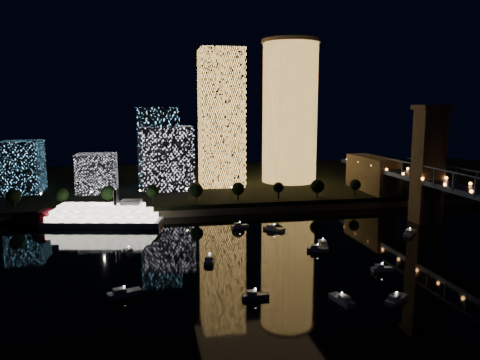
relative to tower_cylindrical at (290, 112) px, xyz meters
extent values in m
plane|color=black|center=(-30.70, -138.66, -46.34)|extent=(520.00, 520.00, 0.00)
cube|color=black|center=(-30.70, 21.34, -43.84)|extent=(420.00, 160.00, 5.00)
cube|color=#6B5E4C|center=(-30.70, -56.66, -44.84)|extent=(420.00, 6.00, 3.00)
cylinder|color=#FBB350|center=(0.00, 0.00, -1.13)|extent=(32.00, 32.00, 80.42)
cylinder|color=#6B5E4C|center=(0.00, 0.00, 40.09)|extent=(34.00, 34.00, 2.00)
cube|color=#FBB350|center=(-41.61, -5.20, -3.42)|extent=(23.83, 23.83, 75.83)
cube|color=silver|center=(-72.28, -11.92, -24.38)|extent=(27.55, 23.31, 33.91)
cube|color=#59B8F2|center=(-76.82, -4.84, -19.33)|extent=(22.01, 28.61, 44.01)
cube|color=silver|center=(-108.90, -15.86, -31.28)|extent=(20.12, 18.29, 20.12)
cube|color=#59B8F2|center=(-146.73, -8.57, -27.94)|extent=(19.14, 21.06, 26.80)
cube|color=#6B5E4C|center=(34.30, -88.66, -22.34)|extent=(11.00, 9.00, 48.00)
cube|color=#6B5E4C|center=(34.30, -88.66, 2.66)|extent=(13.00, 11.00, 2.00)
cube|color=#6B5E4C|center=(34.30, -38.66, -34.84)|extent=(12.00, 40.00, 23.00)
cube|color=#17244C|center=(29.30, -126.66, -24.84)|extent=(0.50, 0.50, 7.00)
cube|color=#17244C|center=(29.30, -102.66, -24.84)|extent=(0.50, 0.50, 7.00)
cube|color=#17244C|center=(29.30, -78.66, -24.84)|extent=(0.50, 0.50, 7.00)
sphere|color=orange|center=(28.80, -93.66, -26.54)|extent=(1.20, 1.20, 1.20)
sphere|color=orange|center=(28.80, -48.66, -26.54)|extent=(1.20, 1.20, 1.20)
cube|color=silver|center=(-101.85, -68.73, -45.11)|extent=(50.19, 20.90, 2.45)
cube|color=white|center=(-101.85, -68.73, -42.77)|extent=(45.99, 19.08, 2.24)
cube|color=white|center=(-101.85, -68.73, -40.53)|extent=(41.79, 17.25, 2.24)
cube|color=white|center=(-101.85, -68.73, -38.28)|extent=(35.59, 15.01, 2.24)
cube|color=silver|center=(-89.87, -71.21, -36.35)|extent=(9.23, 7.64, 1.83)
cylinder|color=black|center=(-96.27, -71.96, -34.10)|extent=(1.43, 1.43, 6.12)
cylinder|color=black|center=(-95.45, -67.97, -34.10)|extent=(1.43, 1.43, 6.12)
cylinder|color=maroon|center=(-125.81, -63.77, -43.28)|extent=(8.85, 10.43, 7.14)
cube|color=silver|center=(-89.66, -109.93, -45.74)|extent=(4.15, 6.96, 1.20)
cube|color=silver|center=(-89.34, -110.87, -44.64)|extent=(2.38, 2.75, 1.00)
sphere|color=white|center=(-89.66, -109.93, -43.74)|extent=(0.36, 0.36, 0.36)
cube|color=silver|center=(-13.72, -141.81, -45.74)|extent=(6.54, 2.20, 1.20)
cube|color=silver|center=(-14.69, -141.79, -44.64)|extent=(2.31, 1.73, 1.00)
sphere|color=white|center=(-13.72, -141.81, -43.74)|extent=(0.36, 0.36, 0.36)
cube|color=silver|center=(-63.81, -122.72, -45.74)|extent=(4.93, 9.74, 1.20)
cube|color=silver|center=(-64.11, -124.08, -44.64)|extent=(3.07, 3.71, 1.00)
sphere|color=white|center=(-63.81, -122.72, -43.74)|extent=(0.36, 0.36, 0.36)
cube|color=silver|center=(-21.31, -163.57, -45.74)|extent=(8.16, 6.77, 1.20)
cube|color=silver|center=(-22.31, -164.27, -44.64)|extent=(3.54, 3.36, 1.00)
sphere|color=white|center=(-21.31, -163.57, -43.74)|extent=(0.36, 0.36, 0.36)
cube|color=silver|center=(16.84, -106.05, -45.74)|extent=(8.26, 7.97, 1.20)
cube|color=silver|center=(15.89, -106.94, -44.64)|extent=(3.77, 3.73, 1.00)
sphere|color=white|center=(16.84, -106.05, -43.74)|extent=(0.36, 0.36, 0.36)
cube|color=silver|center=(-46.17, -83.32, -45.74)|extent=(7.36, 3.98, 1.20)
cube|color=silver|center=(-47.19, -83.59, -44.64)|extent=(2.84, 2.40, 1.00)
sphere|color=white|center=(-46.17, -83.32, -43.74)|extent=(0.36, 0.36, 0.36)
cube|color=silver|center=(-89.43, -145.98, -45.74)|extent=(9.23, 5.60, 1.20)
cube|color=silver|center=(-90.67, -146.42, -44.64)|extent=(3.67, 3.19, 1.00)
sphere|color=white|center=(-89.43, -145.98, -43.74)|extent=(0.36, 0.36, 0.36)
cube|color=silver|center=(-25.93, -119.38, -45.74)|extent=(7.87, 4.39, 1.20)
cube|color=silver|center=(-27.01, -119.07, -44.64)|extent=(3.06, 2.60, 1.00)
sphere|color=white|center=(-25.93, -119.38, -43.74)|extent=(0.36, 0.36, 0.36)
cube|color=silver|center=(-33.45, -89.94, -45.74)|extent=(8.34, 7.89, 1.20)
cube|color=silver|center=(-34.43, -89.07, -44.64)|extent=(3.78, 3.72, 1.00)
sphere|color=white|center=(-33.45, -89.94, -43.74)|extent=(0.36, 0.36, 0.36)
cube|color=silver|center=(-55.97, -154.41, -45.74)|extent=(6.95, 2.26, 1.20)
cube|color=silver|center=(-57.01, -154.41, -44.64)|extent=(2.44, 1.82, 1.00)
sphere|color=white|center=(-55.97, -154.41, -43.74)|extent=(0.36, 0.36, 0.36)
cube|color=silver|center=(-21.81, -113.52, -45.74)|extent=(4.55, 8.67, 1.20)
cube|color=silver|center=(-22.10, -114.72, -44.64)|extent=(2.78, 3.33, 1.00)
sphere|color=white|center=(-21.81, -113.52, -43.74)|extent=(0.36, 0.36, 0.36)
cube|color=silver|center=(-35.06, -161.10, -45.74)|extent=(4.36, 8.53, 1.20)
cube|color=silver|center=(-34.79, -162.29, -44.64)|extent=(2.70, 3.25, 1.00)
sphere|color=white|center=(-35.06, -161.10, -43.74)|extent=(0.36, 0.36, 0.36)
cylinder|color=black|center=(-140.70, -50.66, -39.34)|extent=(0.70, 0.70, 4.00)
sphere|color=black|center=(-140.70, -50.66, -35.84)|extent=(6.39, 6.39, 6.39)
cylinder|color=black|center=(-120.70, -50.66, -39.34)|extent=(0.70, 0.70, 4.00)
sphere|color=black|center=(-120.70, -50.66, -35.84)|extent=(6.16, 6.16, 6.16)
cylinder|color=black|center=(-100.70, -50.66, -39.34)|extent=(0.70, 0.70, 4.00)
sphere|color=black|center=(-100.70, -50.66, -35.84)|extent=(6.60, 6.60, 6.60)
cylinder|color=black|center=(-80.70, -50.66, -39.34)|extent=(0.70, 0.70, 4.00)
sphere|color=black|center=(-80.70, -50.66, -35.84)|extent=(6.01, 6.01, 6.01)
cylinder|color=black|center=(-60.70, -50.66, -39.34)|extent=(0.70, 0.70, 4.00)
sphere|color=black|center=(-60.70, -50.66, -35.84)|extent=(6.34, 6.34, 6.34)
cylinder|color=black|center=(-40.70, -50.66, -39.34)|extent=(0.70, 0.70, 4.00)
sphere|color=black|center=(-40.70, -50.66, -35.84)|extent=(6.21, 6.21, 6.21)
cylinder|color=black|center=(-20.70, -50.66, -39.34)|extent=(0.70, 0.70, 4.00)
sphere|color=black|center=(-20.70, -50.66, -35.84)|extent=(5.20, 5.20, 5.20)
cylinder|color=black|center=(-0.70, -50.66, -39.34)|extent=(0.70, 0.70, 4.00)
sphere|color=black|center=(-0.70, -50.66, -35.84)|extent=(6.83, 6.83, 6.83)
cylinder|color=black|center=(19.30, -50.66, -39.34)|extent=(0.70, 0.70, 4.00)
sphere|color=black|center=(19.30, -50.66, -35.84)|extent=(5.47, 5.47, 5.47)
cylinder|color=black|center=(-130.70, -44.66, -38.84)|extent=(0.24, 0.24, 5.00)
sphere|color=#FFCC7F|center=(-130.70, -44.66, -36.04)|extent=(0.70, 0.70, 0.70)
cylinder|color=black|center=(-108.70, -44.66, -38.84)|extent=(0.24, 0.24, 5.00)
sphere|color=#FFCC7F|center=(-108.70, -44.66, -36.04)|extent=(0.70, 0.70, 0.70)
cylinder|color=black|center=(-86.70, -44.66, -38.84)|extent=(0.24, 0.24, 5.00)
sphere|color=#FFCC7F|center=(-86.70, -44.66, -36.04)|extent=(0.70, 0.70, 0.70)
cylinder|color=black|center=(-64.70, -44.66, -38.84)|extent=(0.24, 0.24, 5.00)
sphere|color=#FFCC7F|center=(-64.70, -44.66, -36.04)|extent=(0.70, 0.70, 0.70)
cylinder|color=black|center=(-42.70, -44.66, -38.84)|extent=(0.24, 0.24, 5.00)
sphere|color=#FFCC7F|center=(-42.70, -44.66, -36.04)|extent=(0.70, 0.70, 0.70)
cylinder|color=black|center=(-20.70, -44.66, -38.84)|extent=(0.24, 0.24, 5.00)
sphere|color=#FFCC7F|center=(-20.70, -44.66, -36.04)|extent=(0.70, 0.70, 0.70)
cylinder|color=black|center=(1.30, -44.66, -38.84)|extent=(0.24, 0.24, 5.00)
sphere|color=#FFCC7F|center=(1.30, -44.66, -36.04)|extent=(0.70, 0.70, 0.70)
camera|label=1|loc=(-82.02, -266.51, 2.76)|focal=35.00mm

